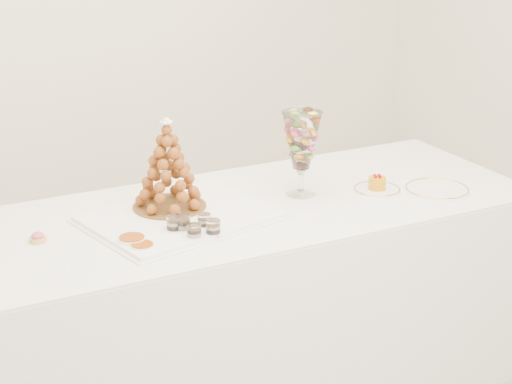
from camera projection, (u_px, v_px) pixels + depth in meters
buffet_table at (257, 300)px, 3.50m from camera, size 2.27×1.03×0.84m
lace_tray at (180, 217)px, 3.20m from camera, size 0.72×0.58×0.02m
macaron_vase at (302, 141)px, 3.39m from camera, size 0.16×0.16×0.34m
cake_plate at (377, 190)px, 3.50m from camera, size 0.19×0.19×0.01m
spare_plate at (437, 190)px, 3.50m from camera, size 0.27×0.27×0.01m
pink_tart at (38, 238)px, 3.00m from camera, size 0.06×0.06×0.04m
verrine_a at (174, 225)px, 3.06m from camera, size 0.06×0.06×0.07m
verrine_b at (183, 225)px, 3.06m from camera, size 0.06×0.06×0.07m
verrine_c at (204, 222)px, 3.09m from camera, size 0.06×0.06×0.07m
verrine_d at (194, 233)px, 3.00m from camera, size 0.05×0.05×0.07m
verrine_e at (213, 229)px, 3.03m from camera, size 0.06×0.06×0.07m
ramekin_back at (132, 242)px, 2.97m from camera, size 0.10×0.10×0.03m
ramekin_front at (142, 248)px, 2.93m from camera, size 0.08×0.08×0.03m
croquembouche at (168, 164)px, 3.21m from camera, size 0.29×0.29×0.35m
mousse_cake at (377, 183)px, 3.49m from camera, size 0.07×0.07×0.06m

